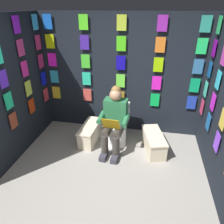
% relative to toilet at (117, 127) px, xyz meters
% --- Properties ---
extents(ground_plane, '(30.00, 30.00, 0.00)m').
position_rel_toilet_xyz_m(ground_plane, '(0.02, 1.55, -0.33)').
color(ground_plane, gray).
extents(display_wall_back, '(3.25, 0.14, 2.31)m').
position_rel_toilet_xyz_m(display_wall_back, '(0.02, -0.57, 0.83)').
color(display_wall_back, black).
rests_on(display_wall_back, ground).
extents(display_wall_right, '(0.14, 2.07, 2.31)m').
position_rel_toilet_xyz_m(display_wall_right, '(1.64, 0.51, 0.84)').
color(display_wall_right, black).
rests_on(display_wall_right, ground).
extents(toilet, '(0.42, 0.57, 0.77)m').
position_rel_toilet_xyz_m(toilet, '(0.00, 0.00, 0.00)').
color(toilet, white).
rests_on(toilet, ground).
extents(person_reading, '(0.54, 0.70, 1.19)m').
position_rel_toilet_xyz_m(person_reading, '(0.01, 0.23, 0.27)').
color(person_reading, '#286B42').
rests_on(person_reading, ground).
extents(comic_longbox_near, '(0.32, 0.74, 0.34)m').
position_rel_toilet_xyz_m(comic_longbox_near, '(0.52, 0.07, -0.15)').
color(comic_longbox_near, beige).
rests_on(comic_longbox_near, ground).
extents(comic_longbox_far, '(0.49, 0.79, 0.33)m').
position_rel_toilet_xyz_m(comic_longbox_far, '(-0.70, 0.14, -0.16)').
color(comic_longbox_far, beige).
rests_on(comic_longbox_far, ground).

